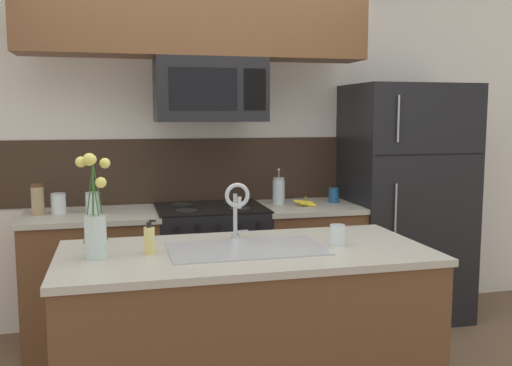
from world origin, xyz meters
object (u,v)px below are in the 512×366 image
storage_jar_medium (58,204)px  coffee_tin (334,195)px  flower_vase (95,223)px  sink_faucet (237,203)px  storage_jar_tall (38,200)px  banana_bunch (306,203)px  stove_range (211,270)px  refrigerator (404,202)px  drinking_glass (337,235)px  microwave (210,90)px  french_press (279,191)px  storage_jar_short (93,202)px  dish_soap_bottle (149,240)px

storage_jar_medium → coffee_tin: 1.97m
flower_vase → sink_faucet: bearing=17.1°
storage_jar_tall → banana_bunch: storage_jar_tall is taller
stove_range → coffee_tin: size_ratio=8.45×
storage_jar_tall → flower_vase: 1.32m
refrigerator → drinking_glass: refrigerator is taller
microwave → drinking_glass: bearing=-70.8°
french_press → stove_range: bearing=-173.4°
stove_range → storage_jar_short: bearing=178.4°
storage_jar_medium → banana_bunch: size_ratio=0.73×
coffee_tin → stove_range: bearing=-177.0°
flower_vase → microwave: bearing=59.0°
sink_faucet → dish_soap_bottle: bearing=-156.6°
storage_jar_short → sink_faucet: bearing=-53.8°
dish_soap_bottle → storage_jar_medium: bearing=112.4°
drinking_glass → storage_jar_medium: bearing=138.0°
storage_jar_short → dish_soap_bottle: (0.30, -1.26, -0.00)m
stove_range → flower_vase: 1.58m
storage_jar_tall → coffee_tin: storage_jar_tall is taller
storage_jar_tall → french_press: (1.66, 0.05, -0.00)m
coffee_tin → sink_faucet: (-0.97, -1.08, 0.14)m
refrigerator → storage_jar_short: (-2.31, 0.00, 0.08)m
flower_vase → coffee_tin: bearing=37.6°
microwave → refrigerator: 1.73m
storage_jar_tall → flower_vase: bearing=-72.2°
coffee_tin → drinking_glass: (-0.51, -1.33, -0.00)m
banana_bunch → coffee_tin: 0.28m
banana_bunch → microwave: bearing=176.6°
refrigerator → sink_faucet: (-1.54, -1.05, 0.21)m
stove_range → french_press: (0.52, 0.06, 0.55)m
banana_bunch → refrigerator: bearing=5.6°
storage_jar_medium → dish_soap_bottle: bearing=-67.6°
drinking_glass → sink_faucet: bearing=152.1°
french_press → drinking_glass: french_press is taller
drinking_glass → storage_jar_short: bearing=133.6°
stove_range → storage_jar_medium: 1.14m
banana_bunch → drinking_glass: 1.24m
refrigerator → microwave: bearing=-178.4°
microwave → sink_faucet: (-0.03, -1.01, -0.63)m
refrigerator → flower_vase: 2.59m
storage_jar_short → drinking_glass: storage_jar_short is taller
sink_faucet → storage_jar_medium: bearing=132.9°
microwave → french_press: 0.89m
microwave → banana_bunch: size_ratio=3.92×
french_press → coffee_tin: french_press is taller
flower_vase → banana_bunch: bearing=39.8°
refrigerator → banana_bunch: bearing=-174.4°
coffee_tin → dish_soap_bottle: dish_soap_bottle is taller
microwave → sink_faucet: bearing=-91.6°
coffee_tin → refrigerator: bearing=-3.0°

